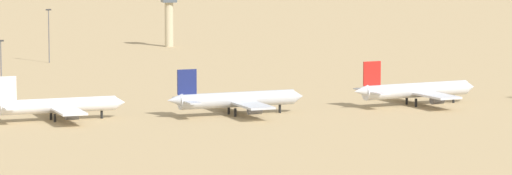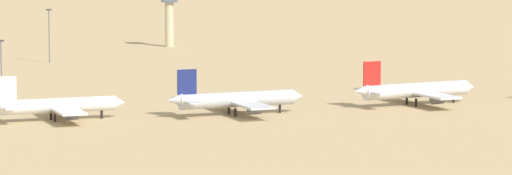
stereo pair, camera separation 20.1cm
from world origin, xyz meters
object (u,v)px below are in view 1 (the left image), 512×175
(parked_jet_white_1, at_px, (57,106))
(control_tower, at_px, (169,12))
(parked_jet_red_3, at_px, (415,90))
(light_pole_mid, at_px, (1,59))
(light_pole_west, at_px, (49,32))
(parked_jet_navy_2, at_px, (236,100))

(parked_jet_white_1, bearing_deg, control_tower, 65.27)
(parked_jet_red_3, height_order, light_pole_mid, light_pole_mid)
(parked_jet_white_1, xyz_separation_m, control_tower, (66.04, 187.73, 9.24))
(parked_jet_red_3, xyz_separation_m, light_pole_west, (-76.64, 134.51, 6.28))
(parked_jet_white_1, bearing_deg, parked_jet_red_3, -2.74)
(parked_jet_red_3, bearing_deg, parked_jet_white_1, 172.26)
(parked_jet_white_1, xyz_separation_m, parked_jet_navy_2, (43.19, -1.88, 0.23))
(parked_jet_red_3, distance_m, light_pole_mid, 121.72)
(control_tower, relative_size, light_pole_west, 1.19)
(parked_jet_red_3, bearing_deg, parked_jet_navy_2, 176.75)
(control_tower, bearing_deg, parked_jet_navy_2, -96.87)
(parked_jet_navy_2, bearing_deg, light_pole_mid, 115.71)
(control_tower, height_order, light_pole_mid, control_tower)
(control_tower, bearing_deg, light_pole_mid, -122.89)
(light_pole_mid, bearing_deg, light_pole_west, 71.10)
(parked_jet_white_1, xyz_separation_m, light_pole_mid, (-6.05, 76.26, 4.14))
(parked_jet_navy_2, xyz_separation_m, parked_jet_red_3, (48.79, 6.07, 0.06))
(light_pole_mid, bearing_deg, parked_jet_white_1, -85.46)
(light_pole_mid, bearing_deg, parked_jet_navy_2, -57.78)
(parked_jet_navy_2, relative_size, light_pole_west, 1.98)
(parked_jet_white_1, bearing_deg, light_pole_west, 78.34)
(parked_jet_white_1, xyz_separation_m, parked_jet_red_3, (91.97, 4.19, 0.29))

